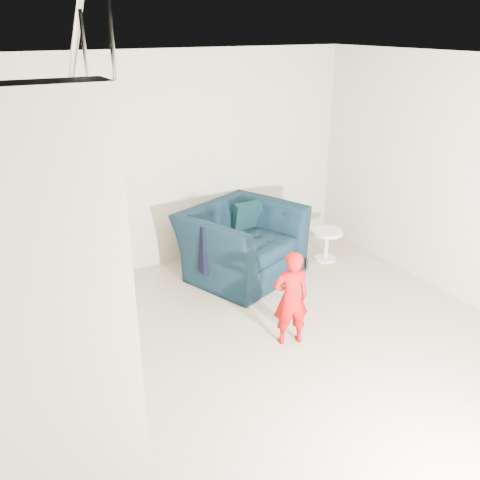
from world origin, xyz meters
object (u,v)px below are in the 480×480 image
object	(u,v)px
armchair	(242,243)
side_table	(326,240)
staircase	(34,311)
toddler	(291,298)

from	to	relation	value
armchair	side_table	distance (m)	1.23
side_table	armchair	bearing A→B (deg)	172.59
side_table	staircase	size ratio (longest dim) A/B	0.12
armchair	toddler	world-z (taller)	toddler
toddler	armchair	bearing A→B (deg)	-86.30
toddler	side_table	size ratio (longest dim) A/B	2.35
toddler	side_table	distance (m)	2.05
staircase	toddler	bearing A→B (deg)	-3.28
toddler	side_table	bearing A→B (deg)	-123.05
staircase	side_table	bearing A→B (deg)	18.08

